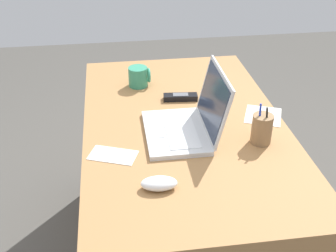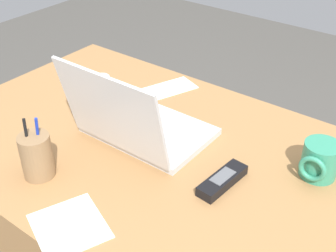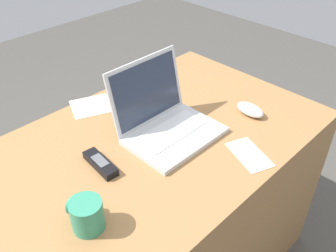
% 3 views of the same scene
% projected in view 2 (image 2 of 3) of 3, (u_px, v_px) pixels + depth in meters
% --- Properties ---
extents(desk, '(1.28, 0.77, 0.75)m').
position_uv_depth(desk, '(163.00, 251.00, 1.34)').
color(desk, '#9E7042').
rests_on(desk, ground).
extents(laptop, '(0.32, 0.28, 0.24)m').
position_uv_depth(laptop, '(138.00, 124.00, 1.14)').
color(laptop, silver).
rests_on(laptop, desk).
extents(computer_mouse, '(0.07, 0.12, 0.04)m').
position_uv_depth(computer_mouse, '(95.00, 81.00, 1.41)').
color(computer_mouse, white).
rests_on(computer_mouse, desk).
extents(coffee_mug_white, '(0.09, 0.10, 0.09)m').
position_uv_depth(coffee_mug_white, '(320.00, 161.00, 1.03)').
color(coffee_mug_white, '#338C6B').
rests_on(coffee_mug_white, desk).
extents(cordless_phone, '(0.06, 0.15, 0.03)m').
position_uv_depth(cordless_phone, '(222.00, 180.00, 1.02)').
color(cordless_phone, black).
rests_on(cordless_phone, desk).
extents(pen_holder, '(0.07, 0.07, 0.15)m').
position_uv_depth(pen_holder, '(37.00, 156.00, 1.02)').
color(pen_holder, olive).
rests_on(pen_holder, desk).
extents(paper_note_near_laptop, '(0.19, 0.19, 0.00)m').
position_uv_depth(paper_note_near_laptop, '(69.00, 226.00, 0.91)').
color(paper_note_near_laptop, white).
rests_on(paper_note_near_laptop, desk).
extents(paper_note_left, '(0.14, 0.18, 0.00)m').
position_uv_depth(paper_note_left, '(170.00, 88.00, 1.41)').
color(paper_note_left, white).
rests_on(paper_note_left, desk).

